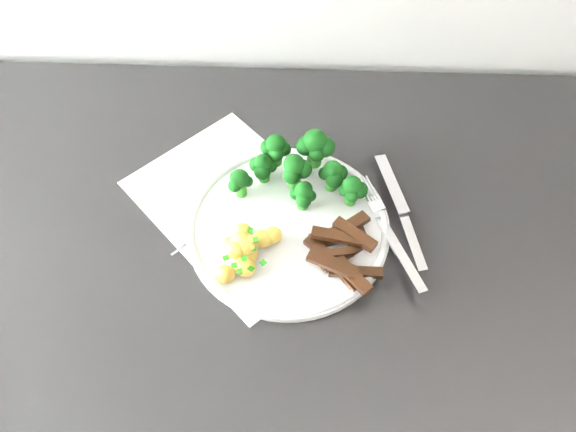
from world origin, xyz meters
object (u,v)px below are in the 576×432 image
recipe_paper (240,206)px  counter (335,351)px  fork (391,236)px  plate (288,226)px  broccoli (301,166)px  potatoes (246,249)px  beef_strips (341,250)px  knife (406,224)px

recipe_paper → counter: bearing=-9.2°
fork → plate: bearing=172.7°
recipe_paper → broccoli: (0.08, 0.04, 0.04)m
counter → potatoes: 0.50m
plate → beef_strips: bearing=-31.9°
counter → fork: (0.04, -0.02, 0.46)m
counter → beef_strips: bearing=-117.1°
recipe_paper → broccoli: broccoli is taller
broccoli → knife: broccoli is taller
recipe_paper → beef_strips: size_ratio=2.86×
broccoli → fork: bearing=-36.6°
counter → broccoli: bearing=141.7°
knife → broccoli: bearing=156.1°
counter → plate: 0.46m
broccoli → plate: bearing=-102.2°
fork → counter: bearing=147.3°
counter → recipe_paper: bearing=170.8°
fork → broccoli: bearing=143.4°
recipe_paper → knife: (0.22, -0.03, 0.01)m
potatoes → fork: size_ratio=0.48×
broccoli → potatoes: 0.14m
broccoli → potatoes: size_ratio=2.14×
potatoes → knife: (0.20, 0.06, -0.02)m
counter → broccoli: broccoli is taller
recipe_paper → beef_strips: beef_strips is taller
counter → recipe_paper: size_ratio=6.83×
knife → recipe_paper: bearing=173.4°
counter → plate: bearing=-175.3°
plate → beef_strips: size_ratio=2.17×
plate → beef_strips: 0.08m
plate → potatoes: 0.07m
plate → knife: knife is taller
potatoes → beef_strips: potatoes is taller
counter → broccoli: 0.50m
plate → beef_strips: (0.07, -0.04, 0.01)m
beef_strips → plate: bearing=148.1°
plate → beef_strips: beef_strips is taller
fork → knife: 0.03m
broccoli → beef_strips: size_ratio=1.49×
potatoes → fork: potatoes is taller
broccoli → knife: bearing=-23.9°
broccoli → counter: bearing=-38.3°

